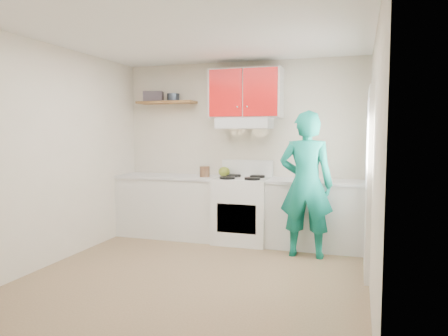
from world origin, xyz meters
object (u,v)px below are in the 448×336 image
(tin, at_px, (173,97))
(person, at_px, (306,184))
(kettle, at_px, (224,172))
(crock, at_px, (205,172))
(stove, at_px, (242,210))

(tin, bearing_deg, person, -16.81)
(kettle, bearing_deg, person, -41.54)
(kettle, bearing_deg, crock, -168.56)
(person, bearing_deg, tin, -17.03)
(person, bearing_deg, stove, -25.06)
(stove, relative_size, kettle, 5.40)
(stove, distance_m, kettle, 0.63)
(stove, bearing_deg, tin, 170.36)
(stove, xyz_separation_m, kettle, (-0.31, 0.12, 0.53))
(tin, height_order, kettle, tin)
(stove, xyz_separation_m, person, (0.94, -0.44, 0.46))
(tin, relative_size, kettle, 1.10)
(kettle, distance_m, person, 1.37)
(tin, distance_m, person, 2.48)
(stove, relative_size, tin, 4.93)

